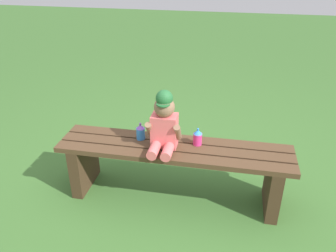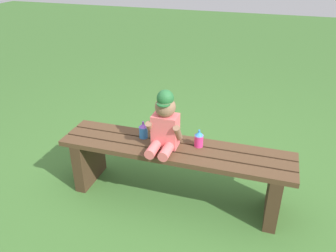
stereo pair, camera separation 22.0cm
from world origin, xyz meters
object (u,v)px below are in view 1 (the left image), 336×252
at_px(park_bench, 174,163).
at_px(child_figure, 164,124).
at_px(sippy_cup_left, 141,132).
at_px(sippy_cup_right, 198,137).

xyz_separation_m(park_bench, child_figure, (-0.07, -0.02, 0.31)).
bearing_deg(park_bench, sippy_cup_left, 166.89).
relative_size(park_bench, child_figure, 3.94).
relative_size(sippy_cup_left, sippy_cup_right, 1.00).
distance_m(sippy_cup_left, sippy_cup_right, 0.40).
bearing_deg(child_figure, park_bench, 14.71).
bearing_deg(sippy_cup_left, park_bench, -13.11).
bearing_deg(sippy_cup_left, sippy_cup_right, 0.00).
height_order(child_figure, sippy_cup_right, child_figure).
distance_m(child_figure, sippy_cup_left, 0.23).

